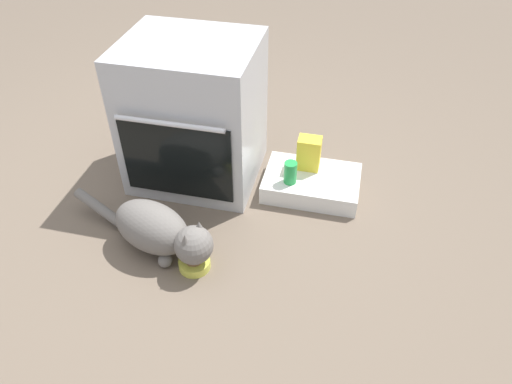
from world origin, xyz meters
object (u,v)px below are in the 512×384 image
at_px(food_bowl, 194,263).
at_px(pantry_cabinet, 312,183).
at_px(cat, 159,230).
at_px(snack_bag, 309,153).
at_px(soda_can, 290,173).
at_px(oven, 194,114).

bearing_deg(food_bowl, pantry_cabinet, 56.07).
bearing_deg(cat, pantry_cabinet, 62.45).
relative_size(snack_bag, soda_can, 1.50).
bearing_deg(soda_can, cat, -135.12).
xyz_separation_m(food_bowl, snack_bag, (0.40, 0.72, 0.17)).
bearing_deg(cat, oven, 110.45).
bearing_deg(food_bowl, snack_bag, 60.76).
distance_m(cat, soda_can, 0.72).
bearing_deg(soda_can, snack_bag, 63.86).
relative_size(oven, food_bowl, 5.25).
relative_size(oven, snack_bag, 4.19).
xyz_separation_m(oven, cat, (0.02, -0.60, -0.25)).
bearing_deg(food_bowl, cat, 161.04).
height_order(cat, snack_bag, snack_bag).
relative_size(pantry_cabinet, cat, 0.62).
bearing_deg(snack_bag, pantry_cabinet, -63.53).
distance_m(food_bowl, snack_bag, 0.84).
distance_m(oven, pantry_cabinet, 0.71).
bearing_deg(cat, food_bowl, 0.00).
xyz_separation_m(cat, snack_bag, (0.58, 0.65, 0.06)).
distance_m(oven, snack_bag, 0.63).
relative_size(food_bowl, snack_bag, 0.80).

